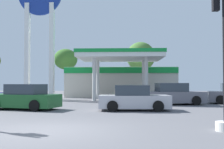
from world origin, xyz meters
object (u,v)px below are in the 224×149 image
station_pole_sign (40,9)px  tree_2 (141,57)px  car_0 (173,95)px  car_1 (24,98)px  car_2 (134,99)px  tree_1 (66,59)px  traffic_signal_1 (224,83)px

station_pole_sign → tree_2: size_ratio=1.82×
station_pole_sign → car_0: size_ratio=2.96×
car_1 → car_0: bearing=23.2°
car_0 → car_1: bearing=-156.8°
car_2 → tree_2: (1.82, 22.91, 4.58)m
car_0 → tree_1: size_ratio=0.72×
tree_1 → car_1: bearing=-84.2°
car_0 → car_1: car_0 is taller
tree_2 → car_0: bearing=-86.6°
tree_1 → tree_2: 10.37m
traffic_signal_1 → tree_2: (-0.81, 29.38, 3.70)m
station_pole_sign → traffic_signal_1: station_pole_sign is taller
car_1 → car_2: 6.30m
car_0 → car_1: (-9.22, -3.95, -0.03)m
car_0 → car_2: (-2.93, -4.23, -0.05)m
station_pole_sign → car_0: bearing=-25.9°
car_1 → tree_2: bearing=70.3°
car_1 → traffic_signal_1: (8.93, -6.74, 0.85)m
tree_1 → tree_2: size_ratio=0.85×
station_pole_sign → tree_1: (-0.07, 11.75, -3.71)m
car_0 → tree_2: bearing=93.4°
station_pole_sign → tree_2: (10.19, 13.21, -3.23)m
station_pole_sign → car_2: station_pole_sign is taller
car_2 → tree_1: 23.42m
traffic_signal_1 → station_pole_sign: bearing=124.2°
station_pole_sign → traffic_signal_1: size_ratio=2.91×
car_2 → traffic_signal_1: size_ratio=0.88×
car_1 → traffic_signal_1: traffic_signal_1 is taller
car_0 → car_2: size_ratio=1.12×
traffic_signal_1 → car_0: bearing=88.4°
tree_2 → tree_1: bearing=-171.9°
station_pole_sign → tree_1: station_pole_sign is taller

